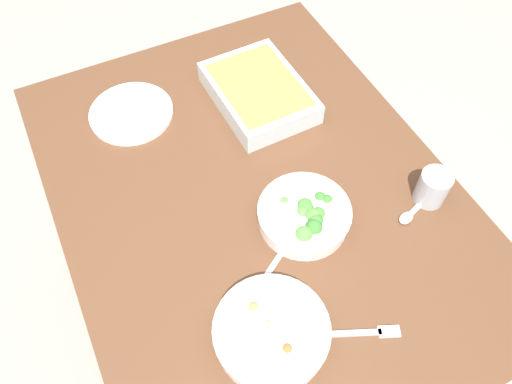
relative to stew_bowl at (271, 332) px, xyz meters
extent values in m
plane|color=#9E9389|center=(0.33, -0.13, -0.77)|extent=(6.00, 6.00, 0.00)
cube|color=brown|center=(0.33, -0.13, -0.05)|extent=(1.20, 0.90, 0.04)
cylinder|color=brown|center=(-0.21, -0.52, -0.42)|extent=(0.06, 0.06, 0.70)
cylinder|color=brown|center=(0.87, -0.52, -0.42)|extent=(0.06, 0.06, 0.70)
cylinder|color=brown|center=(0.87, 0.26, -0.42)|extent=(0.06, 0.06, 0.70)
cylinder|color=white|center=(0.00, 0.00, 0.00)|extent=(0.22, 0.22, 0.05)
torus|color=white|center=(0.00, 0.00, 0.02)|extent=(0.23, 0.23, 0.01)
cylinder|color=#B2844C|center=(0.00, 0.00, 0.00)|extent=(0.18, 0.18, 0.03)
sphere|color=silver|center=(0.01, 0.02, 0.01)|extent=(0.01, 0.01, 0.01)
sphere|color=#B2844C|center=(0.05, 0.01, 0.02)|extent=(0.02, 0.02, 0.02)
sphere|color=#C66633|center=(-0.05, -0.01, 0.02)|extent=(0.02, 0.02, 0.02)
sphere|color=#B2844C|center=(0.05, 0.01, 0.02)|extent=(0.02, 0.02, 0.02)
sphere|color=#B2844C|center=(0.02, 0.00, 0.02)|extent=(0.02, 0.02, 0.02)
cylinder|color=white|center=(0.21, -0.19, -0.01)|extent=(0.20, 0.20, 0.05)
torus|color=white|center=(0.21, -0.19, 0.01)|extent=(0.21, 0.21, 0.01)
cylinder|color=#8CB272|center=(0.21, -0.19, 0.00)|extent=(0.17, 0.17, 0.02)
sphere|color=#569E42|center=(0.15, -0.16, 0.02)|extent=(0.04, 0.04, 0.04)
sphere|color=#3D7A33|center=(0.17, -0.20, 0.02)|extent=(0.04, 0.04, 0.04)
sphere|color=#569E42|center=(0.17, -0.18, 0.01)|extent=(0.02, 0.02, 0.02)
sphere|color=#569E42|center=(0.19, -0.20, 0.02)|extent=(0.04, 0.04, 0.04)
sphere|color=#478C38|center=(0.21, -0.19, 0.01)|extent=(0.02, 0.02, 0.02)
sphere|color=#478C38|center=(0.19, -0.21, 0.01)|extent=(0.03, 0.03, 0.03)
sphere|color=#478C38|center=(0.21, -0.20, 0.01)|extent=(0.03, 0.03, 0.03)
sphere|color=#478C38|center=(0.22, -0.19, 0.02)|extent=(0.04, 0.04, 0.04)
sphere|color=#569E42|center=(0.21, -0.18, 0.01)|extent=(0.03, 0.03, 0.03)
sphere|color=#569E42|center=(0.25, -0.16, 0.01)|extent=(0.02, 0.02, 0.02)
sphere|color=#3D7A33|center=(0.21, -0.25, 0.01)|extent=(0.03, 0.03, 0.03)
sphere|color=#3D7A33|center=(0.22, -0.24, 0.01)|extent=(0.03, 0.03, 0.03)
sphere|color=#3D7A33|center=(0.16, -0.18, 0.02)|extent=(0.04, 0.04, 0.04)
cube|color=silver|center=(0.59, -0.27, 0.00)|extent=(0.31, 0.23, 0.06)
cube|color=gold|center=(0.59, -0.27, 0.01)|extent=(0.27, 0.20, 0.04)
cylinder|color=#B2BCC6|center=(0.13, -0.48, 0.01)|extent=(0.07, 0.07, 0.08)
cylinder|color=black|center=(0.13, -0.48, 0.00)|extent=(0.06, 0.06, 0.05)
cylinder|color=white|center=(0.70, 0.06, -0.03)|extent=(0.22, 0.22, 0.01)
cube|color=silver|center=(0.00, 0.00, -0.03)|extent=(0.13, 0.07, 0.01)
ellipsoid|color=silver|center=(0.08, 0.03, -0.03)|extent=(0.05, 0.04, 0.01)
cube|color=silver|center=(0.12, -0.04, -0.03)|extent=(0.08, 0.13, 0.01)
ellipsoid|color=silver|center=(0.16, -0.11, -0.03)|extent=(0.04, 0.05, 0.01)
cube|color=silver|center=(0.13, -0.48, -0.03)|extent=(0.05, 0.14, 0.01)
ellipsoid|color=silver|center=(0.11, -0.40, -0.03)|extent=(0.04, 0.05, 0.01)
cube|color=silver|center=(-0.06, -0.14, -0.03)|extent=(0.07, 0.13, 0.01)
cube|color=silver|center=(-0.09, -0.22, -0.03)|extent=(0.04, 0.05, 0.01)
camera|label=1|loc=(-0.29, 0.17, 0.96)|focal=35.75mm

